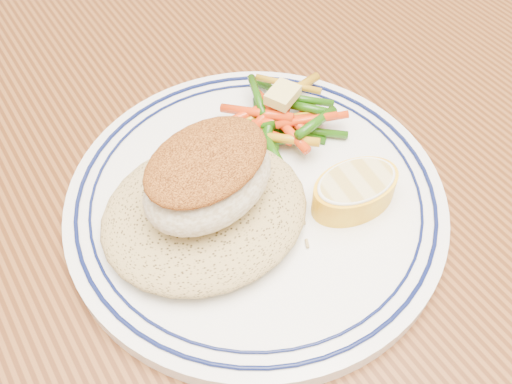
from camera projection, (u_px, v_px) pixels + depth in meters
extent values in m
cube|color=#4A240E|center=(283.00, 199.00, 0.47)|extent=(1.50, 0.90, 0.04)
cylinder|color=#4A240E|center=(439.00, 46.00, 1.19)|extent=(0.07, 0.07, 0.71)
cylinder|color=white|center=(256.00, 202.00, 0.44)|extent=(0.29, 0.29, 0.01)
torus|color=#0A113F|center=(256.00, 195.00, 0.43)|extent=(0.27, 0.27, 0.00)
torus|color=#0A113F|center=(256.00, 195.00, 0.43)|extent=(0.25, 0.25, 0.00)
ellipsoid|color=tan|center=(205.00, 209.00, 0.41)|extent=(0.15, 0.13, 0.03)
ellipsoid|color=beige|center=(208.00, 181.00, 0.38)|extent=(0.11, 0.09, 0.04)
ellipsoid|color=#995018|center=(206.00, 160.00, 0.37)|extent=(0.11, 0.08, 0.02)
cylinder|color=red|center=(278.00, 129.00, 0.47)|extent=(0.04, 0.04, 0.01)
cylinder|color=#1A4B09|center=(296.00, 134.00, 0.46)|extent=(0.04, 0.04, 0.01)
cylinder|color=#1A4B09|center=(312.00, 131.00, 0.46)|extent=(0.05, 0.04, 0.01)
cylinder|color=red|center=(293.00, 120.00, 0.47)|extent=(0.05, 0.03, 0.01)
cylinder|color=#1A4B09|center=(258.00, 119.00, 0.47)|extent=(0.03, 0.04, 0.01)
cylinder|color=#B48013|center=(254.00, 126.00, 0.47)|extent=(0.06, 0.01, 0.01)
cylinder|color=#1A4B09|center=(284.00, 94.00, 0.49)|extent=(0.02, 0.06, 0.01)
cylinder|color=#B48013|center=(255.00, 120.00, 0.47)|extent=(0.05, 0.02, 0.01)
cylinder|color=red|center=(274.00, 108.00, 0.48)|extent=(0.01, 0.05, 0.01)
cylinder|color=#1A4B09|center=(275.00, 122.00, 0.47)|extent=(0.04, 0.05, 0.01)
cylinder|color=#1A4B09|center=(270.00, 142.00, 0.45)|extent=(0.05, 0.03, 0.01)
cylinder|color=red|center=(265.00, 132.00, 0.46)|extent=(0.03, 0.04, 0.01)
cylinder|color=#B48013|center=(292.00, 92.00, 0.48)|extent=(0.06, 0.02, 0.01)
cylinder|color=red|center=(284.00, 123.00, 0.46)|extent=(0.06, 0.01, 0.01)
cylinder|color=#1A4B09|center=(274.00, 154.00, 0.44)|extent=(0.02, 0.05, 0.01)
cylinder|color=red|center=(312.00, 120.00, 0.46)|extent=(0.06, 0.03, 0.01)
cylinder|color=red|center=(285.00, 114.00, 0.47)|extent=(0.01, 0.06, 0.02)
cylinder|color=#B48013|center=(295.00, 117.00, 0.46)|extent=(0.05, 0.02, 0.01)
cylinder|color=#B48013|center=(259.00, 110.00, 0.47)|extent=(0.06, 0.03, 0.01)
cylinder|color=#B48013|center=(287.00, 139.00, 0.45)|extent=(0.04, 0.04, 0.01)
cylinder|color=#1A4B09|center=(270.00, 118.00, 0.46)|extent=(0.04, 0.05, 0.02)
cylinder|color=#1A4B09|center=(251.00, 124.00, 0.45)|extent=(0.05, 0.03, 0.01)
cylinder|color=#1A4B09|center=(304.00, 107.00, 0.46)|extent=(0.04, 0.05, 0.01)
cylinder|color=red|center=(282.00, 121.00, 0.46)|extent=(0.05, 0.02, 0.01)
cylinder|color=red|center=(290.00, 132.00, 0.45)|extent=(0.01, 0.05, 0.01)
cylinder|color=red|center=(249.00, 113.00, 0.46)|extent=(0.06, 0.01, 0.01)
cylinder|color=red|center=(271.00, 108.00, 0.46)|extent=(0.06, 0.03, 0.01)
cylinder|color=#1A4B09|center=(302.00, 99.00, 0.47)|extent=(0.04, 0.04, 0.01)
cylinder|color=#B48013|center=(288.00, 84.00, 0.48)|extent=(0.04, 0.05, 0.01)
cylinder|color=red|center=(257.00, 113.00, 0.46)|extent=(0.04, 0.05, 0.02)
cylinder|color=#1A4B09|center=(257.00, 95.00, 0.47)|extent=(0.02, 0.05, 0.01)
cylinder|color=red|center=(307.00, 120.00, 0.45)|extent=(0.05, 0.03, 0.01)
cylinder|color=#1A4B09|center=(316.00, 122.00, 0.45)|extent=(0.05, 0.02, 0.01)
cube|color=#DDC86C|center=(283.00, 95.00, 0.45)|extent=(0.03, 0.03, 0.01)
torus|color=white|center=(357.00, 181.00, 0.41)|extent=(0.07, 0.07, 0.00)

